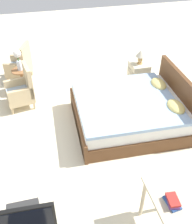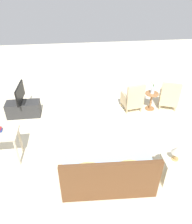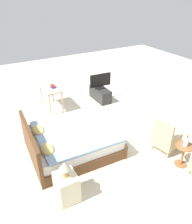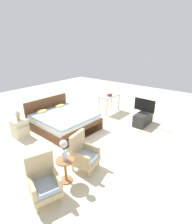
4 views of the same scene
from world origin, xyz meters
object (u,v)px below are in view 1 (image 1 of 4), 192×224
object	(u,v)px
bed	(131,111)
nightstand	(138,75)
book_stack	(173,201)
armchair_by_window_right	(22,90)
armchair_by_window_left	(20,66)
vanity_desk	(179,215)
side_table	(22,78)
flower_vase	(18,58)
tv_flatscreen	(19,224)
table_lamp	(141,55)

from	to	relation	value
bed	nightstand	distance (m)	1.44
bed	book_stack	distance (m)	2.39
armchair_by_window_right	nightstand	bearing A→B (deg)	92.97
bed	armchair_by_window_right	size ratio (longest dim) A/B	2.34
armchair_by_window_left	vanity_desk	xyz separation A→B (m)	(4.68, 1.70, 0.28)
side_table	book_stack	distance (m)	4.36
armchair_by_window_right	bed	bearing A→B (deg)	60.61
flower_vase	vanity_desk	world-z (taller)	flower_vase
nightstand	tv_flatscreen	world-z (taller)	tv_flatscreen
armchair_by_window_right	table_lamp	world-z (taller)	table_lamp
side_table	nightstand	size ratio (longest dim) A/B	0.93
armchair_by_window_left	table_lamp	distance (m)	2.90
bed	nightstand	xyz separation A→B (m)	(-1.29, 0.65, 0.00)
flower_vase	armchair_by_window_right	bearing A→B (deg)	-1.37
armchair_by_window_left	side_table	bearing A→B (deg)	1.66
armchair_by_window_left	armchair_by_window_right	size ratio (longest dim) A/B	1.00
table_lamp	armchair_by_window_left	bearing A→B (deg)	-110.46
bed	book_stack	size ratio (longest dim) A/B	9.54
bed	armchair_by_window_left	size ratio (longest dim) A/B	2.34
nightstand	vanity_desk	distance (m)	3.82
bed	flower_vase	size ratio (longest dim) A/B	4.50
bed	table_lamp	xyz separation A→B (m)	(-1.29, 0.65, 0.51)
armchair_by_window_left	armchair_by_window_right	distance (m)	1.14
side_table	vanity_desk	distance (m)	4.45
flower_vase	book_stack	world-z (taller)	flower_vase
tv_flatscreen	book_stack	size ratio (longest dim) A/B	3.51
table_lamp	bed	bearing A→B (deg)	-26.75
side_table	flower_vase	world-z (taller)	flower_vase
side_table	nightstand	distance (m)	2.71
bed	table_lamp	bearing A→B (deg)	153.25
armchair_by_window_right	tv_flatscreen	world-z (taller)	tv_flatscreen
flower_vase	book_stack	xyz separation A→B (m)	(4.02, 1.61, -0.04)
table_lamp	tv_flatscreen	size ratio (longest dim) A/B	0.42
armchair_by_window_right	nightstand	xyz separation A→B (m)	(-0.14, 2.68, -0.08)
side_table	armchair_by_window_left	bearing A→B (deg)	-178.34
bed	flower_vase	xyz separation A→B (m)	(-1.72, -2.02, 0.55)
flower_vase	table_lamp	bearing A→B (deg)	80.72
armchair_by_window_left	vanity_desk	world-z (taller)	armchair_by_window_left
side_table	nightstand	bearing A→B (deg)	80.71
book_stack	nightstand	bearing A→B (deg)	163.57
flower_vase	bed	bearing A→B (deg)	49.58
side_table	table_lamp	size ratio (longest dim) A/B	1.68
table_lamp	vanity_desk	bearing A→B (deg)	-15.10
table_lamp	vanity_desk	world-z (taller)	table_lamp
armchair_by_window_right	side_table	distance (m)	0.58
armchair_by_window_left	vanity_desk	distance (m)	4.98
table_lamp	tv_flatscreen	bearing A→B (deg)	-38.83
side_table	book_stack	bearing A→B (deg)	21.82
vanity_desk	side_table	bearing A→B (deg)	-157.78
book_stack	table_lamp	bearing A→B (deg)	163.56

